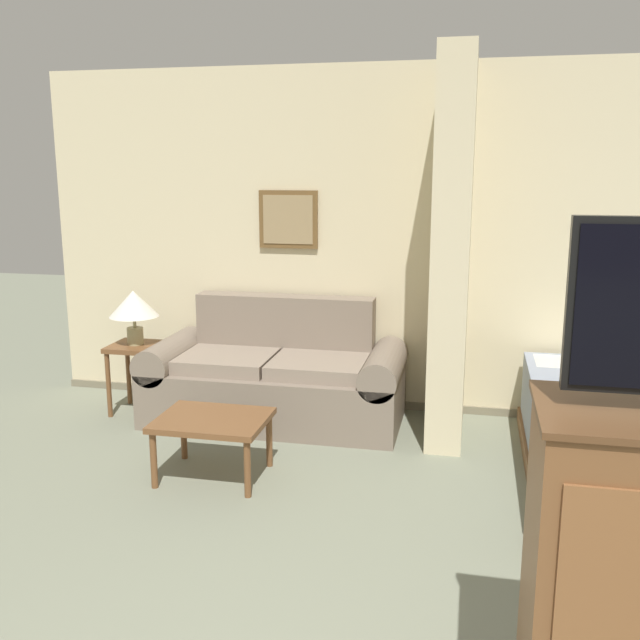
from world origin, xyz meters
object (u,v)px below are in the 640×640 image
Objects in this scene: couch at (276,378)px; coffee_table at (213,425)px; backpack at (637,354)px; table_lamp at (134,306)px.

couch is 1.08m from coffee_table.
backpack is (2.48, 0.59, 0.43)m from coffee_table.
table_lamp reaches higher than coffee_table.
coffee_table is 1.50m from table_lamp.
coffee_table is at bearing -45.40° from table_lamp.
backpack is (3.47, -0.42, -0.07)m from table_lamp.
table_lamp is at bearing -176.09° from couch.
table_lamp is at bearing 134.60° from coffee_table.
backpack reaches higher than couch.
table_lamp is (-1.09, -0.07, 0.52)m from couch.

